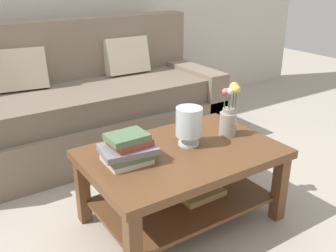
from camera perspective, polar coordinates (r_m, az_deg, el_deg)
The scene contains 6 objects.
ground_plane at distance 2.68m, azimuth -3.90°, elevation -10.20°, with size 10.00×10.00×0.00m, color #ADA393.
couch at distance 3.31m, azimuth -11.57°, elevation 2.90°, with size 2.19×0.90×1.06m.
coffee_table at distance 2.28m, azimuth 2.23°, elevation -6.67°, with size 1.12×0.74×0.47m.
book_stack_main at distance 2.06m, azimuth -5.96°, elevation -3.42°, with size 0.32×0.25×0.16m.
glass_hurricane_vase at distance 2.23m, azimuth 3.13°, elevation 0.42°, with size 0.16×0.16×0.23m.
flower_pitcher at distance 2.39m, azimuth 9.07°, elevation 1.72°, with size 0.11×0.11×0.34m.
Camera 1 is at (-1.09, -1.98, 1.44)m, focal length 40.88 mm.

